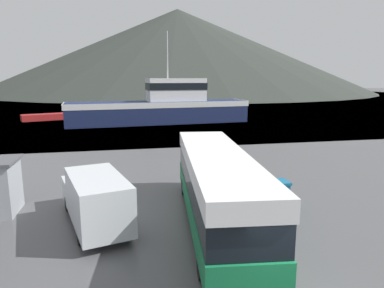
% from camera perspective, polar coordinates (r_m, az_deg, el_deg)
% --- Properties ---
extents(water_surface, '(240.00, 240.00, 0.00)m').
position_cam_1_polar(water_surface, '(151.49, -10.10, 8.26)').
color(water_surface, slate).
rests_on(water_surface, ground).
extents(hill_backdrop, '(183.00, 183.00, 40.11)m').
position_cam_1_polar(hill_backdrop, '(178.26, -2.39, 15.23)').
color(hill_backdrop, '#2D332D').
rests_on(hill_backdrop, ground).
extents(tour_bus, '(3.85, 12.09, 3.28)m').
position_cam_1_polar(tour_bus, '(15.12, 4.10, -6.77)').
color(tour_bus, '#146B3D').
rests_on(tour_bus, ground).
extents(delivery_van, '(3.62, 6.69, 2.38)m').
position_cam_1_polar(delivery_van, '(15.81, -15.86, -8.60)').
color(delivery_van, silver).
rests_on(delivery_van, ground).
extents(fishing_boat, '(26.60, 7.64, 13.00)m').
position_cam_1_polar(fishing_boat, '(50.32, -4.96, 6.28)').
color(fishing_boat, '#19234C').
rests_on(fishing_boat, water_surface).
extents(storage_bin, '(1.23, 1.01, 1.29)m').
position_cam_1_polar(storage_bin, '(18.23, 13.82, -7.91)').
color(storage_bin, teal).
rests_on(storage_bin, ground).
extents(small_boat, '(7.38, 4.51, 0.98)m').
position_cam_1_polar(small_boat, '(58.43, -23.15, 4.16)').
color(small_boat, maroon).
rests_on(small_boat, water_surface).
extents(mooring_bollard, '(0.37, 0.37, 0.71)m').
position_cam_1_polar(mooring_bollard, '(31.69, 5.76, -0.18)').
color(mooring_bollard, black).
rests_on(mooring_bollard, ground).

